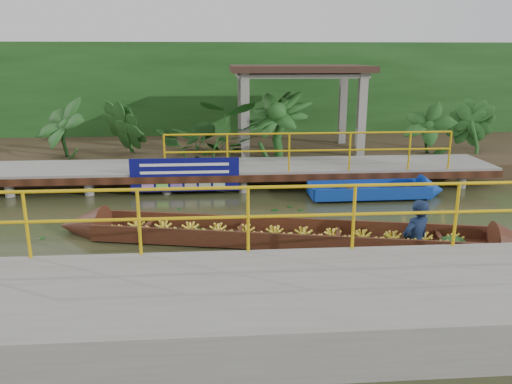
{
  "coord_description": "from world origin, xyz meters",
  "views": [
    {
      "loc": [
        0.39,
        -10.08,
        3.52
      ],
      "look_at": [
        1.18,
        0.5,
        0.6
      ],
      "focal_mm": 35.0,
      "sensor_mm": 36.0,
      "label": 1
    }
  ],
  "objects": [
    {
      "name": "foliage_backdrop",
      "position": [
        0.0,
        10.0,
        2.0
      ],
      "size": [
        30.0,
        0.8,
        4.0
      ],
      "primitive_type": "cube",
      "color": "#184014",
      "rests_on": "ground"
    },
    {
      "name": "far_dock",
      "position": [
        0.02,
        3.43,
        0.48
      ],
      "size": [
        16.0,
        2.06,
        1.66
      ],
      "color": "slate",
      "rests_on": "ground"
    },
    {
      "name": "moored_blue_boat",
      "position": [
        5.0,
        1.92,
        0.15
      ],
      "size": [
        3.51,
        1.01,
        0.83
      ],
      "rotation": [
        0.0,
        0.0,
        0.02
      ],
      "color": "#0D3396",
      "rests_on": "ground"
    },
    {
      "name": "blue_banner",
      "position": [
        -0.5,
        2.48,
        0.56
      ],
      "size": [
        2.79,
        0.04,
        0.87
      ],
      "color": "#0B0C5D",
      "rests_on": "ground"
    },
    {
      "name": "near_dock",
      "position": [
        1.0,
        -4.2,
        0.3
      ],
      "size": [
        18.0,
        2.4,
        1.73
      ],
      "color": "slate",
      "rests_on": "ground"
    },
    {
      "name": "vendor_boat",
      "position": [
        2.08,
        -1.16,
        0.25
      ],
      "size": [
        9.4,
        2.85,
        2.17
      ],
      "rotation": [
        0.0,
        0.0,
        -0.21
      ],
      "color": "#35180E",
      "rests_on": "ground"
    },
    {
      "name": "ground",
      "position": [
        0.0,
        0.0,
        0.0
      ],
      "size": [
        80.0,
        80.0,
        0.0
      ],
      "primitive_type": "plane",
      "color": "#30341A",
      "rests_on": "ground"
    },
    {
      "name": "pavilion",
      "position": [
        3.0,
        6.3,
        2.82
      ],
      "size": [
        4.4,
        3.0,
        3.0
      ],
      "color": "slate",
      "rests_on": "ground"
    },
    {
      "name": "land_strip",
      "position": [
        0.0,
        7.5,
        0.23
      ],
      "size": [
        30.0,
        8.0,
        0.45
      ],
      "primitive_type": "cube",
      "color": "#312718",
      "rests_on": "ground"
    },
    {
      "name": "tropical_plants",
      "position": [
        1.86,
        5.3,
        1.4
      ],
      "size": [
        14.52,
        1.52,
        1.89
      ],
      "color": "#184014",
      "rests_on": "ground"
    }
  ]
}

